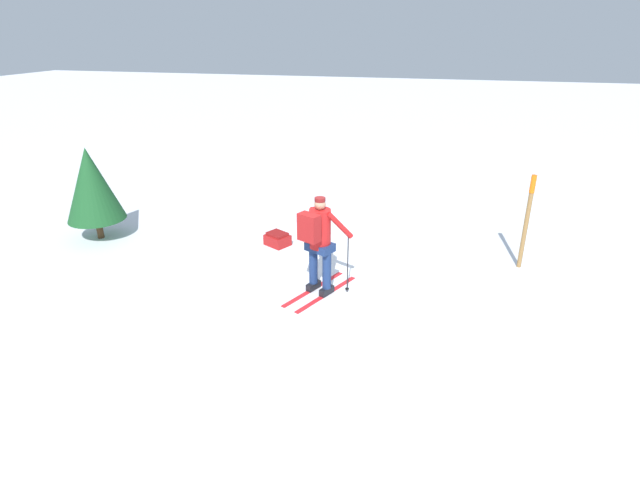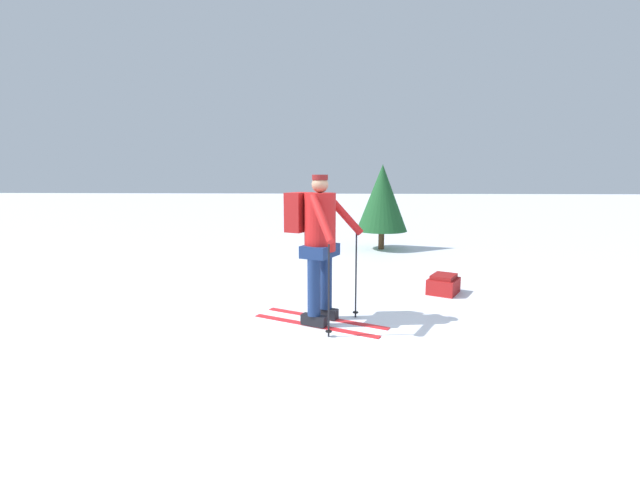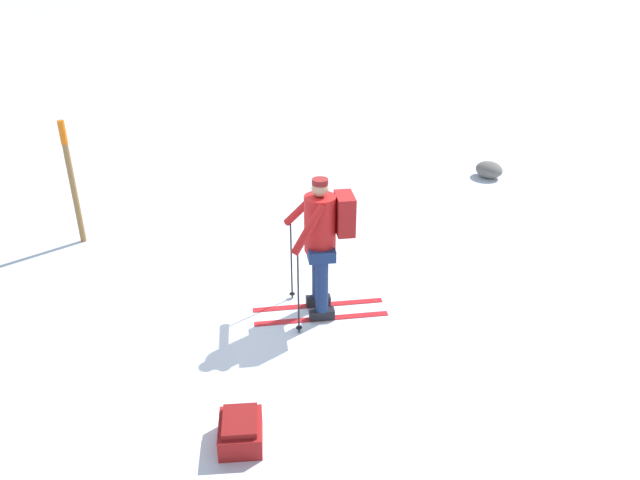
{
  "view_description": "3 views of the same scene",
  "coord_description": "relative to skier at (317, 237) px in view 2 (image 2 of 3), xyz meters",
  "views": [
    {
      "loc": [
        1.56,
        -7.61,
        4.28
      ],
      "look_at": [
        -0.34,
        -0.16,
        0.99
      ],
      "focal_mm": 28.0,
      "sensor_mm": 36.0,
      "label": 1
    },
    {
      "loc": [
        4.54,
        0.11,
        1.71
      ],
      "look_at": [
        -0.34,
        -0.16,
        0.99
      ],
      "focal_mm": 24.0,
      "sensor_mm": 36.0,
      "label": 2
    },
    {
      "loc": [
        -5.64,
        3.3,
        4.26
      ],
      "look_at": [
        -0.34,
        -0.16,
        0.99
      ],
      "focal_mm": 35.0,
      "sensor_mm": 36.0,
      "label": 3
    }
  ],
  "objects": [
    {
      "name": "skier",
      "position": [
        0.0,
        0.0,
        0.0
      ],
      "size": [
        1.07,
        1.63,
        1.74
      ],
      "color": "red",
      "rests_on": "ground_plane"
    },
    {
      "name": "ground_plane",
      "position": [
        0.35,
        0.19,
        -1.03
      ],
      "size": [
        80.0,
        80.0,
        0.0
      ],
      "primitive_type": "plane",
      "color": "white"
    },
    {
      "name": "dropped_backpack",
      "position": [
        -1.37,
        1.79,
        -0.89
      ],
      "size": [
        0.6,
        0.57,
        0.28
      ],
      "color": "maroon",
      "rests_on": "ground_plane"
    },
    {
      "name": "pine_tree",
      "position": [
        -5.28,
        1.21,
        0.19
      ],
      "size": [
        1.2,
        1.2,
        2.01
      ],
      "color": "#4C331E",
      "rests_on": "ground_plane"
    }
  ]
}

